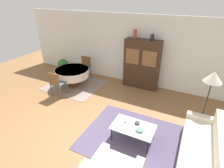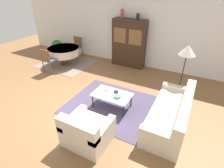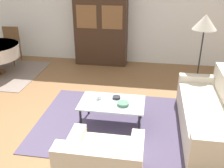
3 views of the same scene
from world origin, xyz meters
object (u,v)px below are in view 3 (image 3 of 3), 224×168
(dining_chair_far, at_px, (10,42))
(coffee_table, at_px, (112,104))
(bowl, at_px, (123,104))
(couch, at_px, (212,116))
(armchair, at_px, (102,168))
(bowl_small, at_px, (116,97))
(cup, at_px, (99,97))
(floor_lamp, at_px, (205,25))
(display_cabinet, at_px, (101,28))

(dining_chair_far, bearing_deg, coffee_table, 140.90)
(bowl, bearing_deg, couch, 4.54)
(armchair, xyz_separation_m, bowl_small, (-0.05, 1.49, 0.15))
(armchair, xyz_separation_m, coffee_table, (-0.10, 1.35, 0.09))
(dining_chair_far, relative_size, cup, 12.23)
(cup, xyz_separation_m, bowl, (0.42, -0.14, -0.01))
(bowl, height_order, bowl_small, bowl)
(floor_lamp, distance_m, cup, 2.47)
(display_cabinet, xyz_separation_m, dining_chair_far, (-2.41, -0.31, -0.39))
(bowl_small, bearing_deg, bowl, -56.54)
(couch, xyz_separation_m, dining_chair_far, (-4.74, 2.51, 0.25))
(display_cabinet, bearing_deg, bowl, -72.37)
(coffee_table, height_order, cup, cup)
(coffee_table, distance_m, cup, 0.25)
(couch, xyz_separation_m, bowl, (-1.40, -0.11, 0.15))
(cup, relative_size, bowl_small, 0.58)
(floor_lamp, height_order, cup, floor_lamp)
(floor_lamp, bearing_deg, armchair, -116.57)
(bowl, bearing_deg, bowl_small, 123.46)
(couch, relative_size, coffee_table, 2.00)
(coffee_table, relative_size, cup, 13.74)
(coffee_table, bearing_deg, display_cabinet, 104.53)
(bowl_small, bearing_deg, couch, -3.53)
(coffee_table, xyz_separation_m, dining_chair_far, (-3.15, 2.56, 0.16))
(coffee_table, xyz_separation_m, floor_lamp, (1.54, 1.52, 1.01))
(bowl, bearing_deg, cup, 161.32)
(couch, xyz_separation_m, coffee_table, (-1.59, -0.05, 0.09))
(armchair, distance_m, cup, 1.48)
(floor_lamp, height_order, bowl, floor_lamp)
(display_cabinet, relative_size, bowl, 10.00)
(bowl, bearing_deg, dining_chair_far, 141.82)
(floor_lamp, distance_m, bowl, 2.29)
(dining_chair_far, xyz_separation_m, bowl_small, (3.20, -2.42, -0.11))
(dining_chair_far, bearing_deg, couch, 152.05)
(floor_lamp, bearing_deg, bowl, -130.48)
(display_cabinet, xyz_separation_m, bowl, (0.93, -2.93, -0.49))
(floor_lamp, bearing_deg, dining_chair_far, 167.46)
(armchair, relative_size, bowl, 4.91)
(floor_lamp, bearing_deg, bowl_small, -137.21)
(coffee_table, bearing_deg, armchair, -85.62)
(couch, bearing_deg, floor_lamp, 1.87)
(display_cabinet, bearing_deg, floor_lamp, -30.61)
(display_cabinet, relative_size, dining_chair_far, 2.01)
(couch, xyz_separation_m, cup, (-1.82, 0.03, 0.16))
(armchair, relative_size, dining_chair_far, 0.99)
(display_cabinet, bearing_deg, couch, -50.44)
(floor_lamp, bearing_deg, coffee_table, -135.39)
(couch, distance_m, bowl, 1.41)
(bowl, bearing_deg, coffee_table, 161.15)
(couch, bearing_deg, cup, 89.04)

